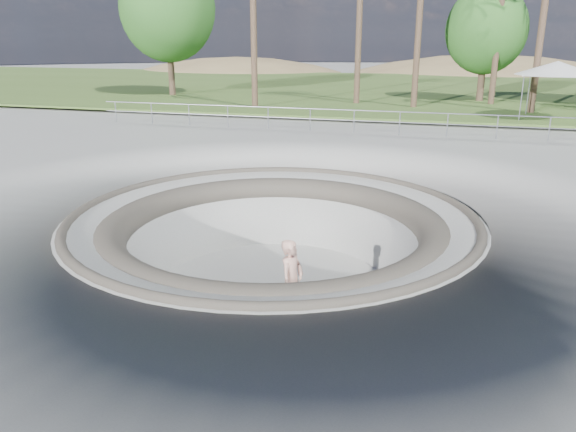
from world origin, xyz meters
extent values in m
plane|color=#9D9D98|center=(0.00, 0.00, 0.00)|extent=(180.00, 180.00, 0.00)
torus|color=#9D9D98|center=(0.00, 0.00, -2.00)|extent=(14.00, 14.00, 4.00)
cylinder|color=#9D9D98|center=(0.00, 0.00, -1.95)|extent=(6.60, 6.60, 0.10)
torus|color=#48433A|center=(0.00, 0.00, -0.02)|extent=(10.24, 10.24, 0.24)
torus|color=#48433A|center=(0.00, 0.00, -0.45)|extent=(8.91, 8.91, 0.81)
cube|color=#405B24|center=(0.00, 34.00, 0.22)|extent=(180.00, 36.00, 0.12)
ellipsoid|color=brown|center=(-22.00, 55.00, -6.44)|extent=(50.40, 36.00, 23.40)
ellipsoid|color=brown|center=(8.00, 60.00, -7.87)|extent=(61.60, 44.00, 28.60)
cylinder|color=gray|center=(0.00, 12.00, 1.17)|extent=(25.00, 0.05, 0.05)
cylinder|color=gray|center=(0.00, 12.00, 0.72)|extent=(25.00, 0.05, 0.05)
cube|color=olive|center=(1.03, -1.96, -1.83)|extent=(0.81, 0.35, 0.02)
cylinder|color=silver|center=(1.03, -1.96, -1.86)|extent=(0.06, 0.17, 0.03)
cylinder|color=silver|center=(1.03, -1.96, -1.86)|extent=(0.06, 0.17, 0.03)
cylinder|color=silver|center=(1.03, -1.96, -1.87)|extent=(0.07, 0.04, 0.06)
cylinder|color=silver|center=(1.03, -1.96, -1.87)|extent=(0.07, 0.04, 0.06)
cylinder|color=silver|center=(1.03, -1.96, -1.87)|extent=(0.07, 0.04, 0.06)
cylinder|color=silver|center=(1.03, -1.96, -1.87)|extent=(0.07, 0.04, 0.06)
imported|color=#DEA48F|center=(1.03, -1.96, -0.84)|extent=(0.63, 0.81, 1.95)
cylinder|color=gray|center=(7.66, 17.05, 1.32)|extent=(0.06, 0.06, 2.08)
cylinder|color=gray|center=(7.66, 19.69, 1.32)|extent=(0.06, 0.06, 2.08)
cube|color=silver|center=(8.98, 18.37, 2.45)|extent=(3.40, 3.40, 0.08)
cone|color=silver|center=(8.98, 18.37, 2.78)|extent=(5.47, 5.47, 0.66)
cylinder|color=brown|center=(-7.08, 18.97, 4.89)|extent=(0.36, 0.36, 9.45)
cylinder|color=brown|center=(-1.64, 22.63, 4.93)|extent=(0.36, 0.36, 9.52)
cylinder|color=brown|center=(6.44, 24.44, 4.03)|extent=(0.36, 0.36, 7.72)
cylinder|color=brown|center=(8.34, 20.84, 4.63)|extent=(0.36, 0.36, 8.93)
cylinder|color=brown|center=(-15.07, 24.10, 2.94)|extent=(0.44, 0.44, 5.54)
ellipsoid|color=#2F6522|center=(-15.07, 24.10, 6.11)|extent=(6.62, 6.02, 7.22)
cylinder|color=brown|center=(5.83, 26.15, 2.26)|extent=(0.44, 0.44, 4.18)
ellipsoid|color=#2F6522|center=(5.83, 26.15, 4.65)|extent=(5.00, 4.54, 5.45)
camera|label=1|loc=(4.05, -12.79, 4.31)|focal=35.00mm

